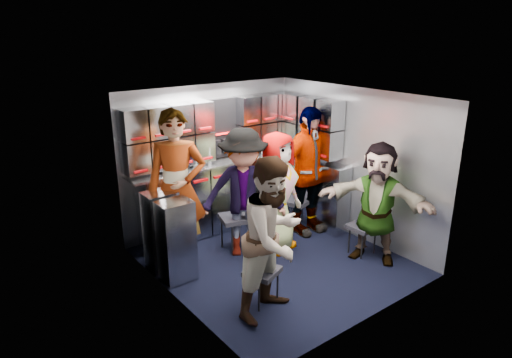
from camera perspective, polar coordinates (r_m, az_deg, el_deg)
floor at (r=5.94m, az=2.44°, el=-10.24°), size 3.00×3.00×0.00m
wall_back at (r=6.67m, az=-5.72°, el=2.74°), size 2.80×0.04×2.10m
wall_left at (r=4.79m, az=-10.41°, el=-3.97°), size 0.04×3.00×2.10m
wall_right at (r=6.46m, az=12.15°, el=1.88°), size 0.04×3.00×2.10m
ceiling at (r=5.26m, az=2.75°, el=10.25°), size 2.80×3.00×0.02m
cart_bank_back at (r=6.68m, az=-4.62°, el=-2.23°), size 2.68×0.38×0.99m
cart_bank_left at (r=5.55m, az=-10.84°, el=-6.98°), size 0.38×0.76×0.99m
counter at (r=6.51m, az=-4.73°, el=2.05°), size 2.68×0.42×0.03m
locker_bank_back at (r=6.44m, az=-5.14°, el=6.22°), size 2.68×0.28×0.82m
locker_bank_right at (r=6.71m, az=7.02°, el=6.65°), size 0.28×1.00×0.82m
right_cabinet at (r=6.91m, az=7.28°, el=-1.55°), size 0.28×1.20×1.00m
coffee_niche at (r=6.59m, az=-4.09°, el=6.35°), size 0.46×0.16×0.84m
red_latch_strip at (r=6.39m, az=-3.72°, el=0.49°), size 2.60×0.02×0.03m
jump_seat_near_left at (r=4.96m, az=0.77°, el=-11.68°), size 0.44×0.43×0.41m
jump_seat_mid_left at (r=6.10m, az=-2.55°, el=-5.11°), size 0.48×0.47×0.47m
jump_seat_center at (r=6.25m, az=1.50°, el=-4.76°), size 0.46×0.45×0.44m
jump_seat_mid_right at (r=6.75m, az=5.17°, el=-2.92°), size 0.47×0.45×0.45m
jump_seat_near_right at (r=6.14m, az=13.22°, el=-6.00°), size 0.35×0.33×0.41m
attendant_standing at (r=5.63m, az=-9.82°, el=-1.23°), size 0.85×0.76×1.96m
attendant_arc_a at (r=4.61m, az=2.19°, el=-7.36°), size 0.95×0.82×1.69m
attendant_arc_b at (r=5.80m, az=-1.59°, el=-1.78°), size 1.25×1.12×1.68m
attendant_arc_c at (r=5.97m, az=2.62°, el=-1.63°), size 0.87×0.66×1.60m
attendant_arc_d at (r=6.45m, az=6.38°, el=0.95°), size 1.08×0.45×1.84m
attendant_arc_e at (r=5.88m, az=14.85°, el=-2.87°), size 1.04×1.49×1.55m
bottle_left at (r=6.23m, az=-7.63°, el=2.51°), size 0.06×0.06×0.25m
bottle_mid at (r=6.34m, az=-5.93°, el=2.87°), size 0.06×0.06×0.25m
bottle_right at (r=6.87m, az=0.88°, el=4.09°), size 0.07×0.07×0.22m
cup_left at (r=6.11m, az=-9.93°, el=1.32°), size 0.07×0.07×0.09m
cup_right at (r=7.18m, az=3.94°, el=4.20°), size 0.08×0.08×0.11m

